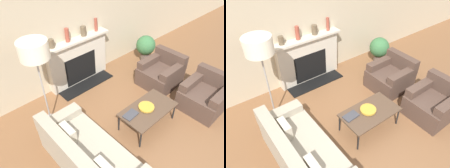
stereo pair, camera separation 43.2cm
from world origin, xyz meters
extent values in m
plane|color=brown|center=(0.00, 0.00, 0.00)|extent=(18.00, 18.00, 0.00)
cube|color=#BCAD8E|center=(0.00, 2.57, 1.45)|extent=(18.00, 0.06, 2.90)
cube|color=beige|center=(0.25, 2.44, 0.55)|extent=(1.58, 0.20, 1.10)
cube|color=black|center=(0.25, 2.36, 0.40)|extent=(0.87, 0.04, 0.71)
cube|color=black|center=(0.25, 2.16, 0.01)|extent=(1.42, 0.40, 0.02)
cube|color=beige|center=(0.25, 2.41, 1.12)|extent=(1.70, 0.28, 0.05)
cube|color=#9E937F|center=(-1.07, 0.31, 0.22)|extent=(0.83, 1.95, 0.44)
cube|color=#9E937F|center=(-1.39, 0.31, 0.61)|extent=(0.20, 1.95, 0.34)
cube|color=#9E937F|center=(-1.07, 1.18, 0.51)|extent=(0.76, 0.22, 0.15)
cube|color=#C0B49C|center=(-1.19, -0.13, 0.58)|extent=(0.12, 0.32, 0.28)
cube|color=#C0B49C|center=(-1.19, 0.75, 0.58)|extent=(0.12, 0.32, 0.28)
cube|color=#4C382D|center=(1.58, -0.19, 0.22)|extent=(0.88, 0.84, 0.44)
cube|color=#4C382D|center=(1.94, -0.19, 0.61)|extent=(0.18, 0.84, 0.35)
cube|color=#4C382D|center=(1.58, 0.14, 0.52)|extent=(0.79, 0.18, 0.18)
cube|color=#4C382D|center=(1.58, -0.52, 0.52)|extent=(0.79, 0.18, 0.18)
cube|color=#4C382D|center=(1.58, 0.96, 0.22)|extent=(0.88, 0.84, 0.44)
cube|color=#4C382D|center=(1.94, 0.96, 0.61)|extent=(0.18, 0.84, 0.35)
cube|color=#4C382D|center=(1.58, 1.29, 0.52)|extent=(0.79, 0.18, 0.18)
cube|color=#4C382D|center=(1.58, 0.63, 0.52)|extent=(0.79, 0.18, 0.18)
cube|color=#4C3828|center=(0.32, 0.32, 0.41)|extent=(1.11, 0.63, 0.03)
cylinder|color=black|center=(-0.19, 0.04, 0.20)|extent=(0.03, 0.03, 0.40)
cylinder|color=black|center=(0.84, 0.04, 0.20)|extent=(0.03, 0.03, 0.40)
cylinder|color=black|center=(-0.19, 0.59, 0.20)|extent=(0.03, 0.03, 0.40)
cylinder|color=black|center=(0.84, 0.59, 0.20)|extent=(0.03, 0.03, 0.40)
cylinder|color=#BC8E2D|center=(0.30, 0.35, 0.43)|extent=(0.11, 0.11, 0.01)
cylinder|color=#BC8E2D|center=(0.30, 0.35, 0.46)|extent=(0.30, 0.30, 0.04)
cube|color=#38383D|center=(-0.05, 0.43, 0.44)|extent=(0.30, 0.20, 0.02)
cylinder|color=gray|center=(-1.03, 1.73, 0.01)|extent=(0.30, 0.30, 0.03)
cylinder|color=gray|center=(-1.03, 1.73, 0.78)|extent=(0.03, 0.03, 1.49)
cylinder|color=beige|center=(-1.03, 1.73, 1.64)|extent=(0.50, 0.50, 0.31)
cylinder|color=brown|center=(-0.36, 2.44, 1.24)|extent=(0.12, 0.12, 0.19)
cylinder|color=brown|center=(0.04, 2.44, 1.30)|extent=(0.10, 0.10, 0.31)
cylinder|color=brown|center=(0.48, 2.44, 1.26)|extent=(0.13, 0.13, 0.22)
cylinder|color=brown|center=(0.85, 2.44, 1.31)|extent=(0.08, 0.08, 0.32)
cylinder|color=brown|center=(2.20, 1.95, 0.11)|extent=(0.27, 0.27, 0.23)
sphere|color=#386B3D|center=(2.20, 1.95, 0.47)|extent=(0.54, 0.54, 0.54)
camera|label=1|loc=(-2.24, -1.39, 3.36)|focal=35.00mm
camera|label=2|loc=(-1.91, -1.66, 3.36)|focal=35.00mm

